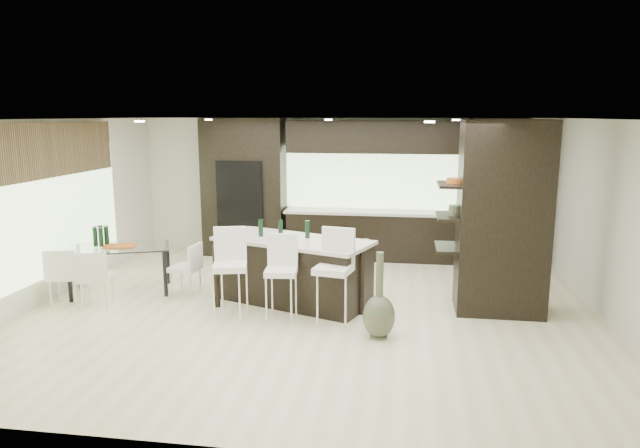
% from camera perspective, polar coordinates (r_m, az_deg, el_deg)
% --- Properties ---
extents(ground, '(8.00, 8.00, 0.00)m').
position_cam_1_polar(ground, '(8.26, -0.63, -8.64)').
color(ground, beige).
rests_on(ground, ground).
extents(back_wall, '(8.00, 0.02, 2.70)m').
position_cam_1_polar(back_wall, '(11.34, 2.19, 3.72)').
color(back_wall, silver).
rests_on(back_wall, ground).
extents(left_wall, '(0.02, 7.00, 2.70)m').
position_cam_1_polar(left_wall, '(9.41, -25.45, 1.20)').
color(left_wall, silver).
rests_on(left_wall, ground).
extents(right_wall, '(0.02, 7.00, 2.70)m').
position_cam_1_polar(right_wall, '(8.28, 27.81, -0.19)').
color(right_wall, silver).
rests_on(right_wall, ground).
extents(ceiling, '(8.00, 7.00, 0.02)m').
position_cam_1_polar(ceiling, '(7.79, -0.67, 10.43)').
color(ceiling, white).
rests_on(ceiling, ground).
extents(window_left, '(0.04, 3.20, 1.90)m').
position_cam_1_polar(window_left, '(9.56, -24.59, 1.40)').
color(window_left, '#B2D199').
rests_on(window_left, left_wall).
extents(window_back, '(3.40, 0.04, 1.20)m').
position_cam_1_polar(window_back, '(11.23, 5.23, 4.64)').
color(window_back, '#B2D199').
rests_on(window_back, back_wall).
extents(stone_accent, '(0.08, 3.00, 0.80)m').
position_cam_1_polar(stone_accent, '(9.45, -24.87, 6.78)').
color(stone_accent, brown).
rests_on(stone_accent, left_wall).
extents(ceiling_spots, '(4.00, 3.00, 0.02)m').
position_cam_1_polar(ceiling_spots, '(8.04, -0.38, 10.30)').
color(ceiling_spots, white).
rests_on(ceiling_spots, ceiling).
extents(back_cabinetry, '(6.80, 0.68, 2.70)m').
position_cam_1_polar(back_cabinetry, '(10.97, 4.60, 3.45)').
color(back_cabinetry, black).
rests_on(back_cabinetry, ground).
extents(refrigerator, '(0.90, 0.68, 1.90)m').
position_cam_1_polar(refrigerator, '(11.40, -7.58, 1.64)').
color(refrigerator, black).
rests_on(refrigerator, ground).
extents(partition_column, '(1.20, 0.80, 2.70)m').
position_cam_1_polar(partition_column, '(8.32, 17.79, 0.59)').
color(partition_column, black).
rests_on(partition_column, ground).
extents(kitchen_island, '(2.51, 1.73, 0.96)m').
position_cam_1_polar(kitchen_island, '(8.51, -2.72, -4.66)').
color(kitchen_island, black).
rests_on(kitchen_island, ground).
extents(stool_left, '(0.54, 0.54, 1.01)m').
position_cam_1_polar(stool_left, '(7.92, -8.95, -5.82)').
color(stool_left, white).
rests_on(stool_left, ground).
extents(stool_mid, '(0.46, 0.46, 0.95)m').
position_cam_1_polar(stool_mid, '(7.76, -3.88, -6.29)').
color(stool_mid, white).
rests_on(stool_mid, ground).
extents(stool_right, '(0.54, 0.54, 1.03)m').
position_cam_1_polar(stool_right, '(7.61, 1.34, -6.26)').
color(stool_right, white).
rests_on(stool_right, ground).
extents(bench, '(1.23, 0.66, 0.45)m').
position_cam_1_polar(bench, '(8.47, -0.04, -6.55)').
color(bench, black).
rests_on(bench, ground).
extents(floor_vase, '(0.51, 0.51, 1.10)m').
position_cam_1_polar(floor_vase, '(7.17, 5.95, -7.11)').
color(floor_vase, '#495039').
rests_on(floor_vase, ground).
extents(dining_table, '(1.74, 1.34, 0.74)m').
position_cam_1_polar(dining_table, '(9.50, -19.25, -4.31)').
color(dining_table, white).
rests_on(dining_table, ground).
extents(chair_near, '(0.51, 0.51, 0.79)m').
position_cam_1_polar(chair_near, '(8.89, -21.44, -5.33)').
color(chair_near, white).
rests_on(chair_near, ground).
extents(chair_far, '(0.54, 0.54, 0.81)m').
position_cam_1_polar(chair_far, '(9.13, -24.08, -5.06)').
color(chair_far, white).
rests_on(chair_far, ground).
extents(chair_end, '(0.45, 0.45, 0.75)m').
position_cam_1_polar(chair_end, '(9.06, -13.33, -4.67)').
color(chair_end, white).
rests_on(chair_end, ground).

